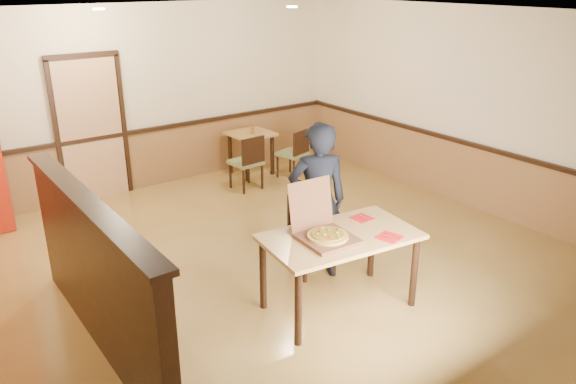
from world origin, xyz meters
The scene contains 23 objects.
floor centered at (0.00, 0.00, 0.00)m, with size 7.00×7.00×0.00m, color #AE8743.
ceiling centered at (0.00, 0.00, 2.80)m, with size 7.00×7.00×0.00m, color black.
wall_back centered at (0.00, 3.50, 1.40)m, with size 7.00×7.00×0.00m, color beige.
wall_right centered at (3.50, 0.00, 1.40)m, with size 7.00×7.00×0.00m, color beige.
wainscot_back centered at (0.00, 3.47, 0.45)m, with size 7.00×0.04×0.90m, color olive.
chair_rail_back centered at (0.00, 3.45, 0.92)m, with size 7.00×0.06×0.06m, color black.
wainscot_right centered at (3.47, 0.00, 0.45)m, with size 0.04×7.00×0.90m, color olive.
chair_rail_right centered at (3.45, 0.00, 0.92)m, with size 0.06×7.00×0.06m, color black.
back_door centered at (-0.80, 3.46, 1.05)m, with size 0.90×0.06×2.10m, color tan.
booth_partition centered at (-2.00, -0.20, 0.74)m, with size 0.20×3.10×1.44m.
spot_b centered at (-0.80, 2.50, 2.78)m, with size 0.14×0.14×0.02m, color #FFEFB2.
spot_c centered at (1.40, 1.50, 2.78)m, with size 0.14×0.14×0.02m, color #FFEFB2.
main_table centered at (0.14, -0.98, 0.70)m, with size 1.60×1.04×0.81m.
diner_chair centered at (0.40, -0.20, 0.49)m, with size 0.52×0.52×0.90m.
side_chair_left centered at (1.22, 2.38, 0.48)m, with size 0.46×0.46×0.88m.
side_chair_right centered at (2.13, 2.39, 0.45)m, with size 0.51×0.51×0.83m.
side_table centered at (1.66, 3.00, 0.55)m, with size 0.68×0.68×0.72m.
diner centered at (0.38, -0.34, 0.89)m, with size 0.65×0.43×1.77m, color black.
pizza_box centered at (-0.04, -0.96, 0.87)m, with size 0.53×0.61×0.52m.
pizza centered at (-0.04, -1.01, 0.86)m, with size 0.39×0.39×0.03m, color gold.
napkin_near centered at (0.49, -1.31, 0.81)m, with size 0.26×0.26×0.01m.
napkin_far centered at (0.59, -0.82, 0.81)m, with size 0.20×0.20×0.01m.
condiment centered at (1.63, 2.89, 0.79)m, with size 0.05×0.05×0.13m, color brown.
Camera 1 is at (-3.19, -4.66, 3.18)m, focal length 35.00 mm.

